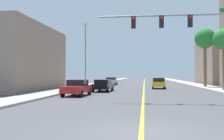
# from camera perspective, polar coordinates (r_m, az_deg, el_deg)

# --- Properties ---
(ground) EXTENTS (192.00, 192.00, 0.00)m
(ground) POSITION_cam_1_polar(r_m,az_deg,el_deg) (50.68, 7.00, -3.10)
(ground) COLOR #47474C
(sidewalk_left) EXTENTS (2.79, 168.00, 0.15)m
(sidewalk_left) POSITION_cam_1_polar(r_m,az_deg,el_deg) (51.50, -3.11, -2.99)
(sidewalk_left) COLOR #9E9B93
(sidewalk_left) RESTS_ON ground
(sidewalk_right) EXTENTS (2.79, 168.00, 0.15)m
(sidewalk_right) POSITION_cam_1_polar(r_m,az_deg,el_deg) (51.46, 17.11, -2.95)
(sidewalk_right) COLOR #B2ADA3
(sidewalk_right) RESTS_ON ground
(lane_marking_center) EXTENTS (0.16, 144.00, 0.01)m
(lane_marking_center) POSITION_cam_1_polar(r_m,az_deg,el_deg) (50.68, 7.00, -3.10)
(lane_marking_center) COLOR yellow
(lane_marking_center) RESTS_ON ground
(building_left_near) EXTENTS (10.66, 15.27, 7.80)m
(building_left_near) POSITION_cam_1_polar(r_m,az_deg,el_deg) (34.85, -22.24, 2.40)
(building_left_near) COLOR gray
(building_left_near) RESTS_ON ground
(traffic_signal_mast) EXTENTS (11.34, 0.36, 6.44)m
(traffic_signal_mast) POSITION_cam_1_polar(r_m,az_deg,el_deg) (19.37, 19.35, 8.17)
(traffic_signal_mast) COLOR gray
(traffic_signal_mast) RESTS_ON sidewalk_right
(street_lamp) EXTENTS (0.56, 0.28, 8.91)m
(street_lamp) POSITION_cam_1_polar(r_m,az_deg,el_deg) (36.99, -5.80, 3.91)
(street_lamp) COLOR gray
(street_lamp) RESTS_ON sidewalk_left
(palm_mid) EXTENTS (2.40, 2.40, 6.98)m
(palm_mid) POSITION_cam_1_polar(r_m,az_deg,el_deg) (32.55, 23.16, 5.94)
(palm_mid) COLOR brown
(palm_mid) RESTS_ON sidewalk_right
(palm_far) EXTENTS (2.94, 2.94, 8.44)m
(palm_far) POSITION_cam_1_polar(r_m,az_deg,el_deg) (40.31, 19.58, 6.29)
(palm_far) COLOR brown
(palm_far) RESTS_ON sidewalk_right
(car_yellow) EXTENTS (1.84, 3.94, 1.44)m
(car_yellow) POSITION_cam_1_polar(r_m,az_deg,el_deg) (35.51, 10.12, -2.84)
(car_yellow) COLOR gold
(car_yellow) RESTS_ON ground
(car_silver) EXTENTS (1.98, 4.62, 1.36)m
(car_silver) POSITION_cam_1_polar(r_m,az_deg,el_deg) (47.38, -0.15, -2.38)
(car_silver) COLOR #BCBCC1
(car_silver) RESTS_ON ground
(car_red) EXTENTS (1.92, 4.05, 1.43)m
(car_red) POSITION_cam_1_polar(r_m,az_deg,el_deg) (23.49, -7.64, -3.82)
(car_red) COLOR red
(car_red) RESTS_ON ground
(car_black) EXTENTS (1.89, 4.47, 1.33)m
(car_black) POSITION_cam_1_polar(r_m,az_deg,el_deg) (29.10, -1.96, -3.31)
(car_black) COLOR black
(car_black) RESTS_ON ground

